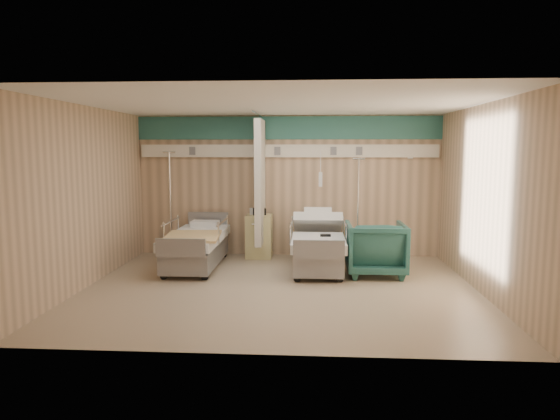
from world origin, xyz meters
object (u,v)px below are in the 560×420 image
Objects in this scene: bed_right at (318,252)px; iv_stand_left at (171,234)px; iv_stand_right at (357,239)px; bed_left at (196,250)px; bedside_cabinet at (259,236)px; visitor_armchair at (375,248)px.

bed_right is 1.03× the size of iv_stand_left.
iv_stand_left is at bearing 177.48° from iv_stand_right.
iv_stand_left reaches higher than iv_stand_right.
bed_right is 1.00× the size of bed_left.
iv_stand_left is (-1.79, 0.07, 0.00)m from bedside_cabinet.
visitor_armchair reaches higher than bedside_cabinet.
iv_stand_right is at bearing -2.52° from iv_stand_left.
visitor_armchair is at bearing -79.98° from iv_stand_right.
bedside_cabinet is 1.92m from iv_stand_right.
visitor_armchair is at bearing -18.55° from iv_stand_left.
bedside_cabinet reaches higher than bed_left.
iv_stand_right reaches higher than bed_right.
iv_stand_left is at bearing -18.62° from visitor_armchair.
bed_left is 1.10× the size of iv_stand_right.
visitor_armchair is (0.97, -0.34, 0.14)m from bed_right.
bedside_cabinet is at bearing 177.22° from iv_stand_right.
bedside_cabinet is at bearing 141.95° from bed_right.
bed_left is 2.15× the size of visitor_armchair.
iv_stand_left is (-3.70, 0.16, 0.03)m from iv_stand_right.
iv_stand_right is (-0.20, 1.15, -0.05)m from visitor_armchair.
visitor_armchair is at bearing -30.34° from bedside_cabinet.
iv_stand_right is (0.77, 0.81, 0.09)m from bed_right.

